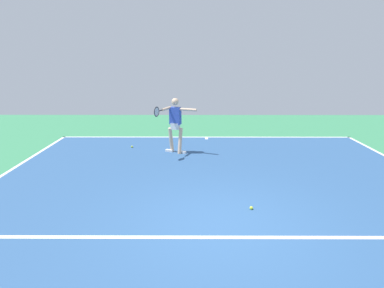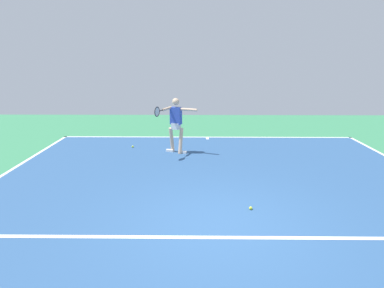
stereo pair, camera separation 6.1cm
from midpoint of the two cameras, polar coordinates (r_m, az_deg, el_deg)
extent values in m
plane|color=#388456|center=(6.15, 4.67, -13.85)|extent=(23.49, 23.49, 0.00)
cube|color=#2D5484|center=(6.15, 4.67, -13.83)|extent=(10.90, 13.69, 0.00)
cube|color=white|center=(12.54, 2.34, 1.21)|extent=(10.90, 0.10, 0.01)
cube|color=white|center=(5.80, 4.98, -15.71)|extent=(8.17, 0.10, 0.01)
cube|color=white|center=(12.34, 2.37, 0.99)|extent=(0.10, 0.30, 0.01)
cylinder|color=beige|center=(10.37, -2.22, 0.56)|extent=(0.20, 0.27, 0.82)
cube|color=white|center=(10.44, -1.84, -1.41)|extent=(0.26, 0.18, 0.07)
cylinder|color=beige|center=(10.50, -3.78, 0.72)|extent=(0.20, 0.27, 0.82)
cube|color=white|center=(10.62, -4.10, -1.15)|extent=(0.26, 0.18, 0.07)
cube|color=white|center=(10.33, -3.04, 3.11)|extent=(0.30, 0.28, 0.20)
cube|color=#334CB2|center=(10.27, -3.06, 4.89)|extent=(0.38, 0.29, 0.53)
sphere|color=beige|center=(10.20, -3.10, 7.29)|extent=(0.22, 0.22, 0.22)
cylinder|color=beige|center=(10.06, -0.82, 5.95)|extent=(0.52, 0.27, 0.08)
cylinder|color=beige|center=(10.07, -4.61, 6.08)|extent=(0.27, 0.52, 0.08)
cylinder|color=black|center=(9.74, -5.61, 5.76)|extent=(0.11, 0.22, 0.03)
torus|color=black|center=(9.53, -6.29, 5.54)|extent=(0.13, 0.28, 0.29)
cylinder|color=silver|center=(9.53, -6.29, 5.54)|extent=(0.10, 0.23, 0.25)
sphere|color=#CCE033|center=(6.80, 9.92, -10.79)|extent=(0.07, 0.07, 0.07)
sphere|color=#CCE033|center=(11.25, -10.45, -0.46)|extent=(0.07, 0.07, 0.07)
camera|label=1|loc=(0.03, -90.22, -0.06)|focal=30.97mm
camera|label=2|loc=(0.03, 89.78, 0.06)|focal=30.97mm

